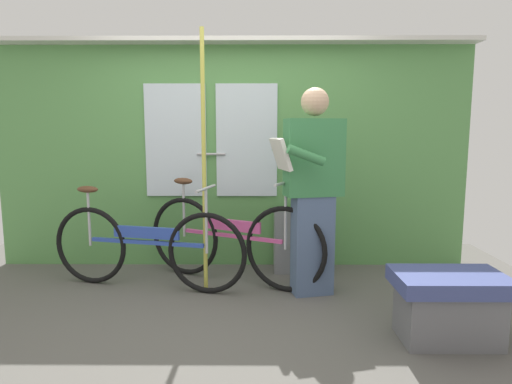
{
  "coord_description": "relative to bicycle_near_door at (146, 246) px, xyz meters",
  "views": [
    {
      "loc": [
        0.27,
        -3.0,
        1.35
      ],
      "look_at": [
        0.25,
        0.58,
        0.85
      ],
      "focal_mm": 30.35,
      "sensor_mm": 36.0,
      "label": 1
    }
  ],
  "objects": [
    {
      "name": "bench_seat_corner",
      "position": [
        2.2,
        -0.95,
        -0.13
      ],
      "size": [
        0.7,
        0.44,
        0.45
      ],
      "color": "#3D477F",
      "rests_on": "ground_plane"
    },
    {
      "name": "ground_plane",
      "position": [
        0.71,
        -0.62,
        -0.39
      ],
      "size": [
        5.68,
        4.27,
        0.04
      ],
      "primitive_type": "cube",
      "color": "#56544F"
    },
    {
      "name": "train_door_wall",
      "position": [
        0.7,
        0.7,
        0.79
      ],
      "size": [
        4.68,
        0.28,
        2.22
      ],
      "color": "#56934C",
      "rests_on": "ground_plane"
    },
    {
      "name": "trash_bin_by_wall",
      "position": [
        1.3,
        0.49,
        -0.07
      ],
      "size": [
        0.35,
        0.28,
        0.61
      ],
      "primitive_type": "cube",
      "color": "gray",
      "rests_on": "ground_plane"
    },
    {
      "name": "bicycle_near_door",
      "position": [
        0.0,
        0.0,
        0.0
      ],
      "size": [
        1.76,
        0.56,
        0.9
      ],
      "rotation": [
        0.0,
        0.0,
        -0.22
      ],
      "color": "black",
      "rests_on": "ground_plane"
    },
    {
      "name": "passenger_reading_newspaper",
      "position": [
        1.41,
        -0.12,
        0.53
      ],
      "size": [
        0.61,
        0.55,
        1.7
      ],
      "rotation": [
        0.0,
        0.0,
        3.37
      ],
      "color": "slate",
      "rests_on": "ground_plane"
    },
    {
      "name": "bicycle_leaning_behind",
      "position": [
        0.73,
        0.15,
        0.02
      ],
      "size": [
        1.61,
        0.84,
        0.95
      ],
      "rotation": [
        0.0,
        0.0,
        -0.46
      ],
      "color": "black",
      "rests_on": "ground_plane"
    },
    {
      "name": "handrail_pole",
      "position": [
        0.52,
        -0.03,
        0.72
      ],
      "size": [
        0.04,
        0.04,
        2.18
      ],
      "primitive_type": "cylinder",
      "color": "#C6C14C",
      "rests_on": "ground_plane"
    }
  ]
}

